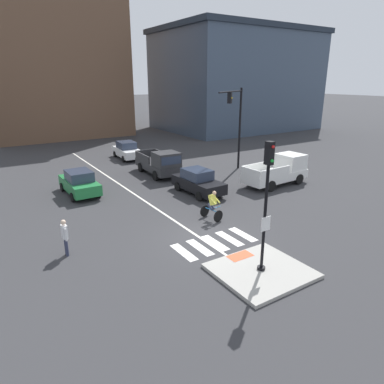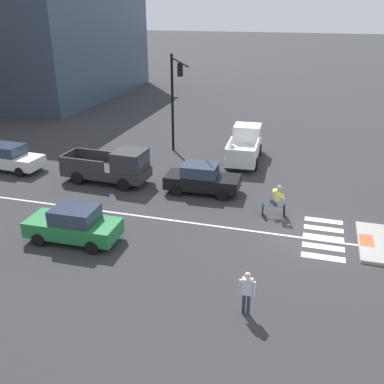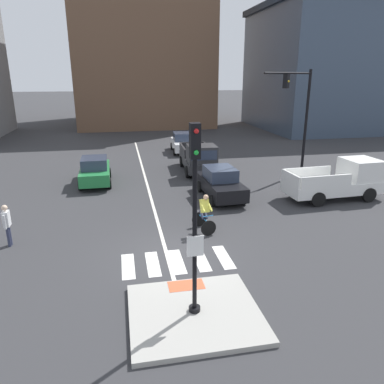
# 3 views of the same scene
# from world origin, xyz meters

# --- Properties ---
(ground_plane) EXTENTS (300.00, 300.00, 0.00)m
(ground_plane) POSITION_xyz_m (0.00, 0.00, 0.00)
(ground_plane) COLOR #333335
(tactile_pad_front) EXTENTS (1.10, 0.60, 0.01)m
(tactile_pad_front) POSITION_xyz_m (0.00, -2.44, 0.15)
(tactile_pad_front) COLOR #DB5B38
(tactile_pad_front) RESTS_ON traffic_island
(crosswalk_stripe_a) EXTENTS (0.44, 1.80, 0.01)m
(crosswalk_stripe_a) POSITION_xyz_m (-1.72, -0.63, 0.00)
(crosswalk_stripe_a) COLOR silver
(crosswalk_stripe_a) RESTS_ON ground
(crosswalk_stripe_b) EXTENTS (0.44, 1.80, 0.01)m
(crosswalk_stripe_b) POSITION_xyz_m (-0.86, -0.63, 0.00)
(crosswalk_stripe_b) COLOR silver
(crosswalk_stripe_b) RESTS_ON ground
(crosswalk_stripe_c) EXTENTS (0.44, 1.80, 0.01)m
(crosswalk_stripe_c) POSITION_xyz_m (0.00, -0.63, 0.00)
(crosswalk_stripe_c) COLOR silver
(crosswalk_stripe_c) RESTS_ON ground
(crosswalk_stripe_d) EXTENTS (0.44, 1.80, 0.01)m
(crosswalk_stripe_d) POSITION_xyz_m (0.86, -0.63, 0.00)
(crosswalk_stripe_d) COLOR silver
(crosswalk_stripe_d) RESTS_ON ground
(crosswalk_stripe_e) EXTENTS (0.44, 1.80, 0.01)m
(crosswalk_stripe_e) POSITION_xyz_m (1.72, -0.63, 0.00)
(crosswalk_stripe_e) COLOR silver
(crosswalk_stripe_e) RESTS_ON ground
(lane_centre_line) EXTENTS (0.14, 28.00, 0.01)m
(lane_centre_line) POSITION_xyz_m (-0.29, 10.00, 0.00)
(lane_centre_line) COLOR silver
(lane_centre_line) RESTS_ON ground
(traffic_light_mast) EXTENTS (4.09, 2.44, 6.68)m
(traffic_light_mast) POSITION_xyz_m (9.43, 9.46, 4.36)
(traffic_light_mast) COLOR black
(traffic_light_mast) RESTS_ON ground
(building_corner_left) EXTENTS (22.36, 16.44, 14.27)m
(building_corner_left) POSITION_xyz_m (26.29, 30.27, 7.16)
(building_corner_left) COLOR #3D4C60
(building_corner_left) RESTS_ON ground
(car_black_eastbound_mid) EXTENTS (1.96, 4.16, 1.64)m
(car_black_eastbound_mid) POSITION_xyz_m (3.41, 5.99, 0.81)
(car_black_eastbound_mid) COLOR black
(car_black_eastbound_mid) RESTS_ON ground
(car_green_westbound_far) EXTENTS (1.91, 4.13, 1.64)m
(car_green_westbound_far) POSITION_xyz_m (-3.34, 10.03, 0.81)
(car_green_westbound_far) COLOR #237A3D
(car_green_westbound_far) RESTS_ON ground
(car_white_eastbound_distant) EXTENTS (2.01, 4.18, 1.64)m
(car_white_eastbound_distant) POSITION_xyz_m (3.52, 18.51, 0.81)
(car_white_eastbound_distant) COLOR white
(car_white_eastbound_distant) RESTS_ON ground
(pickup_truck_charcoal_eastbound_far) EXTENTS (2.22, 5.18, 2.08)m
(pickup_truck_charcoal_eastbound_far) POSITION_xyz_m (3.37, 11.33, 0.98)
(pickup_truck_charcoal_eastbound_far) COLOR #2D2D30
(pickup_truck_charcoal_eastbound_far) RESTS_ON ground
(pickup_truck_white_cross_right) EXTENTS (5.19, 2.26, 2.08)m
(pickup_truck_white_cross_right) POSITION_xyz_m (9.66, 4.63, 0.98)
(pickup_truck_white_cross_right) COLOR white
(pickup_truck_white_cross_right) RESTS_ON ground
(cyclist) EXTENTS (0.83, 1.18, 1.68)m
(cyclist) POSITION_xyz_m (1.54, 1.75, 0.87)
(cyclist) COLOR black
(cyclist) RESTS_ON ground
(pedestrian_at_curb_left) EXTENTS (0.22, 0.55, 1.67)m
(pedestrian_at_curb_left) POSITION_xyz_m (-6.16, 1.90, 0.98)
(pedestrian_at_curb_left) COLOR #2D334C
(pedestrian_at_curb_left) RESTS_ON ground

